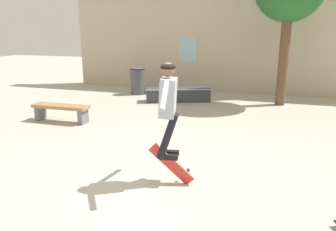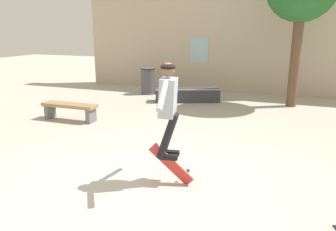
{
  "view_description": "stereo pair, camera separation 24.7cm",
  "coord_description": "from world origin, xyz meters",
  "px_view_note": "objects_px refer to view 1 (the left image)",
  "views": [
    {
      "loc": [
        1.69,
        -4.2,
        2.31
      ],
      "look_at": [
        0.31,
        0.24,
        1.07
      ],
      "focal_mm": 35.0,
      "sensor_mm": 36.0,
      "label": 1
    },
    {
      "loc": [
        1.92,
        -4.12,
        2.31
      ],
      "look_at": [
        0.31,
        0.24,
        1.07
      ],
      "focal_mm": 35.0,
      "sensor_mm": 36.0,
      "label": 2
    }
  ],
  "objects_px": {
    "skater": "(168,102)",
    "skateboard_flipping": "(171,164)",
    "skate_ledge": "(178,95)",
    "trash_bin": "(138,81)",
    "park_bench": "(61,110)"
  },
  "relations": [
    {
      "from": "skater",
      "to": "skateboard_flipping",
      "type": "height_order",
      "value": "skater"
    },
    {
      "from": "skate_ledge",
      "to": "trash_bin",
      "type": "distance_m",
      "value": 1.88
    },
    {
      "from": "park_bench",
      "to": "skater",
      "type": "height_order",
      "value": "skater"
    },
    {
      "from": "park_bench",
      "to": "skate_ledge",
      "type": "distance_m",
      "value": 3.89
    },
    {
      "from": "skateboard_flipping",
      "to": "trash_bin",
      "type": "bearing_deg",
      "value": 109.03
    },
    {
      "from": "park_bench",
      "to": "skater",
      "type": "xyz_separation_m",
      "value": [
        3.6,
        -2.43,
        0.95
      ]
    },
    {
      "from": "trash_bin",
      "to": "skate_ledge",
      "type": "bearing_deg",
      "value": -23.43
    },
    {
      "from": "trash_bin",
      "to": "skater",
      "type": "distance_m",
      "value": 7.16
    },
    {
      "from": "park_bench",
      "to": "trash_bin",
      "type": "height_order",
      "value": "trash_bin"
    },
    {
      "from": "trash_bin",
      "to": "skateboard_flipping",
      "type": "relative_size",
      "value": 1.29
    },
    {
      "from": "trash_bin",
      "to": "skateboard_flipping",
      "type": "bearing_deg",
      "value": -63.59
    },
    {
      "from": "skater",
      "to": "skateboard_flipping",
      "type": "relative_size",
      "value": 1.98
    },
    {
      "from": "skate_ledge",
      "to": "skateboard_flipping",
      "type": "height_order",
      "value": "skateboard_flipping"
    },
    {
      "from": "skater",
      "to": "trash_bin",
      "type": "bearing_deg",
      "value": 106.25
    },
    {
      "from": "park_bench",
      "to": "skateboard_flipping",
      "type": "bearing_deg",
      "value": -34.22
    }
  ]
}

